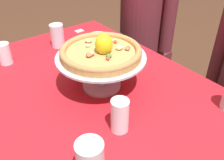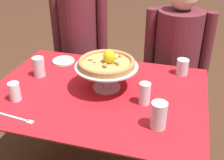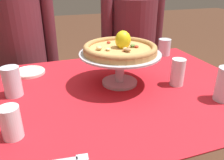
# 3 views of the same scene
# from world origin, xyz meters

# --- Properties ---
(dining_table) EXTENTS (1.20, 0.89, 0.71)m
(dining_table) POSITION_xyz_m (0.00, 0.00, 0.61)
(dining_table) COLOR brown
(dining_table) RESTS_ON ground
(pizza_stand) EXTENTS (0.35, 0.35, 0.14)m
(pizza_stand) POSITION_xyz_m (0.04, 0.05, 0.82)
(pizza_stand) COLOR #B7B7C1
(pizza_stand) RESTS_ON dining_table
(pizza) EXTENTS (0.31, 0.31, 0.09)m
(pizza) POSITION_xyz_m (0.04, 0.05, 0.88)
(pizza) COLOR tan
(pizza) RESTS_ON pizza_stand
(water_glass_front_left) EXTENTS (0.06, 0.06, 0.10)m
(water_glass_front_left) POSITION_xyz_m (-0.39, -0.20, 0.76)
(water_glass_front_left) COLOR white
(water_glass_front_left) RESTS_ON dining_table
(water_glass_side_right) EXTENTS (0.06, 0.06, 0.12)m
(water_glass_side_right) POSITION_xyz_m (0.27, -0.05, 0.77)
(water_glass_side_right) COLOR white
(water_glass_side_right) RESTS_ON dining_table
(water_glass_back_right) EXTENTS (0.07, 0.07, 0.10)m
(water_glass_back_right) POSITION_xyz_m (0.44, 0.34, 0.76)
(water_glass_back_right) COLOR silver
(water_glass_back_right) RESTS_ON dining_table
(water_glass_side_left) EXTENTS (0.07, 0.07, 0.12)m
(water_glass_side_left) POSITION_xyz_m (-0.40, 0.08, 0.77)
(water_glass_side_left) COLOR silver
(water_glass_side_left) RESTS_ON dining_table
(side_plate) EXTENTS (0.15, 0.15, 0.02)m
(side_plate) POSITION_xyz_m (-0.34, 0.30, 0.72)
(side_plate) COLOR silver
(side_plate) RESTS_ON dining_table
(diner_left) EXTENTS (0.46, 0.33, 1.28)m
(diner_left) POSITION_xyz_m (-0.39, 0.72, 0.60)
(diner_left) COLOR maroon
(diner_left) RESTS_ON ground
(diner_right) EXTENTS (0.49, 0.34, 1.21)m
(diner_right) POSITION_xyz_m (0.39, 0.69, 0.58)
(diner_right) COLOR maroon
(diner_right) RESTS_ON ground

